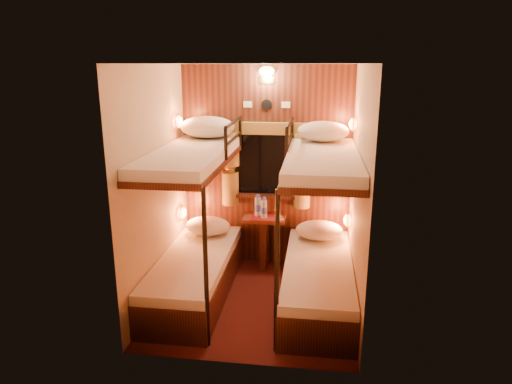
# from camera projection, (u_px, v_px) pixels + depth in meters

# --- Properties ---
(floor) EXTENTS (2.10, 2.10, 0.00)m
(floor) POSITION_uv_depth(u_px,v_px,m) (255.00, 301.00, 4.79)
(floor) COLOR #3E1611
(floor) RESTS_ON ground
(ceiling) EXTENTS (2.10, 2.10, 0.00)m
(ceiling) POSITION_uv_depth(u_px,v_px,m) (254.00, 64.00, 4.14)
(ceiling) COLOR silver
(ceiling) RESTS_ON wall_back
(wall_back) EXTENTS (2.40, 0.00, 2.40)m
(wall_back) POSITION_uv_depth(u_px,v_px,m) (267.00, 168.00, 5.47)
(wall_back) COLOR #C6B293
(wall_back) RESTS_ON floor
(wall_front) EXTENTS (2.40, 0.00, 2.40)m
(wall_front) POSITION_uv_depth(u_px,v_px,m) (236.00, 227.00, 3.46)
(wall_front) COLOR #C6B293
(wall_front) RESTS_ON floor
(wall_left) EXTENTS (0.00, 2.40, 2.40)m
(wall_left) POSITION_uv_depth(u_px,v_px,m) (156.00, 187.00, 4.60)
(wall_left) COLOR #C6B293
(wall_left) RESTS_ON floor
(wall_right) EXTENTS (0.00, 2.40, 2.40)m
(wall_right) POSITION_uv_depth(u_px,v_px,m) (358.00, 195.00, 4.34)
(wall_right) COLOR #C6B293
(wall_right) RESTS_ON floor
(back_panel) EXTENTS (2.00, 0.03, 2.40)m
(back_panel) POSITION_uv_depth(u_px,v_px,m) (266.00, 168.00, 5.45)
(back_panel) COLOR black
(back_panel) RESTS_ON floor
(bunk_left) EXTENTS (0.72, 1.90, 1.82)m
(bunk_left) POSITION_uv_depth(u_px,v_px,m) (195.00, 246.00, 4.79)
(bunk_left) COLOR black
(bunk_left) RESTS_ON floor
(bunk_right) EXTENTS (0.72, 1.90, 1.82)m
(bunk_right) POSITION_uv_depth(u_px,v_px,m) (319.00, 252.00, 4.62)
(bunk_right) COLOR black
(bunk_right) RESTS_ON floor
(window) EXTENTS (1.00, 0.12, 0.79)m
(window) POSITION_uv_depth(u_px,v_px,m) (266.00, 170.00, 5.43)
(window) COLOR black
(window) RESTS_ON back_panel
(curtains) EXTENTS (1.10, 0.22, 1.00)m
(curtains) POSITION_uv_depth(u_px,v_px,m) (266.00, 164.00, 5.38)
(curtains) COLOR olive
(curtains) RESTS_ON back_panel
(back_fixtures) EXTENTS (0.54, 0.09, 0.48)m
(back_fixtures) POSITION_uv_depth(u_px,v_px,m) (267.00, 78.00, 5.14)
(back_fixtures) COLOR black
(back_fixtures) RESTS_ON back_panel
(reading_lamps) EXTENTS (2.00, 0.20, 1.25)m
(reading_lamps) POSITION_uv_depth(u_px,v_px,m) (263.00, 171.00, 5.12)
(reading_lamps) COLOR orange
(reading_lamps) RESTS_ON wall_left
(table) EXTENTS (0.50, 0.34, 0.66)m
(table) POSITION_uv_depth(u_px,v_px,m) (264.00, 235.00, 5.49)
(table) COLOR maroon
(table) RESTS_ON floor
(bottle_left) EXTENTS (0.08, 0.08, 0.27)m
(bottle_left) POSITION_uv_depth(u_px,v_px,m) (258.00, 207.00, 5.42)
(bottle_left) COLOR #99BFE5
(bottle_left) RESTS_ON table
(bottle_right) EXTENTS (0.07, 0.07, 0.26)m
(bottle_right) POSITION_uv_depth(u_px,v_px,m) (264.00, 209.00, 5.34)
(bottle_right) COLOR #99BFE5
(bottle_right) RESTS_ON table
(sachet_a) EXTENTS (0.08, 0.07, 0.01)m
(sachet_a) POSITION_uv_depth(u_px,v_px,m) (281.00, 219.00, 5.32)
(sachet_a) COLOR silver
(sachet_a) RESTS_ON table
(sachet_b) EXTENTS (0.08, 0.07, 0.01)m
(sachet_b) POSITION_uv_depth(u_px,v_px,m) (279.00, 217.00, 5.41)
(sachet_b) COLOR silver
(sachet_b) RESTS_ON table
(pillow_lower_left) EXTENTS (0.53, 0.38, 0.21)m
(pillow_lower_left) POSITION_uv_depth(u_px,v_px,m) (208.00, 226.00, 5.37)
(pillow_lower_left) COLOR silver
(pillow_lower_left) RESTS_ON bunk_left
(pillow_lower_right) EXTENTS (0.54, 0.38, 0.21)m
(pillow_lower_right) POSITION_uv_depth(u_px,v_px,m) (319.00, 230.00, 5.22)
(pillow_lower_right) COLOR silver
(pillow_lower_right) RESTS_ON bunk_right
(pillow_upper_left) EXTENTS (0.63, 0.45, 0.25)m
(pillow_upper_left) POSITION_uv_depth(u_px,v_px,m) (207.00, 127.00, 5.16)
(pillow_upper_left) COLOR silver
(pillow_upper_left) RESTS_ON bunk_left
(pillow_upper_right) EXTENTS (0.56, 0.40, 0.22)m
(pillow_upper_right) POSITION_uv_depth(u_px,v_px,m) (323.00, 131.00, 4.93)
(pillow_upper_right) COLOR silver
(pillow_upper_right) RESTS_ON bunk_right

